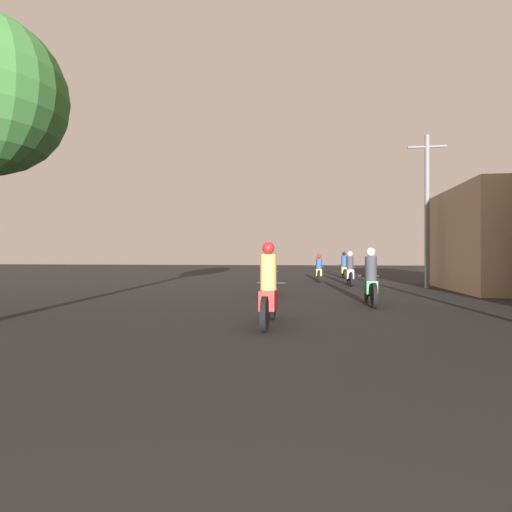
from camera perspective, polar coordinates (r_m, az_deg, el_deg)
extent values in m
cylinder|color=black|center=(8.72, 2.36, -6.92)|extent=(0.10, 0.65, 0.65)
cylinder|color=black|center=(7.28, 1.22, -8.30)|extent=(0.10, 0.65, 0.65)
cube|color=red|center=(7.98, 1.85, -6.19)|extent=(0.30, 0.90, 0.38)
cylinder|color=black|center=(8.42, 2.19, -3.87)|extent=(0.60, 0.04, 0.04)
cylinder|color=#B28E47|center=(7.85, 1.78, -2.31)|extent=(0.32, 0.32, 0.70)
sphere|color=#A51919|center=(7.84, 1.78, 1.14)|extent=(0.24, 0.24, 0.24)
cylinder|color=black|center=(12.24, 15.62, -4.87)|extent=(0.10, 0.67, 0.67)
cylinder|color=black|center=(10.99, 16.50, -5.43)|extent=(0.10, 0.67, 0.67)
cube|color=#1E6B33|center=(11.60, 16.04, -4.25)|extent=(0.30, 0.73, 0.36)
cylinder|color=black|center=(11.99, 15.76, -2.77)|extent=(0.60, 0.04, 0.04)
cylinder|color=#2D2D33|center=(11.50, 16.09, -1.71)|extent=(0.32, 0.32, 0.67)
sphere|color=silver|center=(11.49, 16.09, 0.56)|extent=(0.24, 0.24, 0.24)
cylinder|color=black|center=(14.71, 2.15, -4.18)|extent=(0.10, 0.60, 0.60)
cylinder|color=black|center=(13.27, 1.51, -4.64)|extent=(0.10, 0.60, 0.60)
cube|color=#ADADB2|center=(13.97, 1.85, -3.56)|extent=(0.30, 0.78, 0.41)
cylinder|color=black|center=(14.43, 2.05, -2.23)|extent=(0.60, 0.04, 0.04)
cylinder|color=maroon|center=(13.87, 1.82, -1.29)|extent=(0.32, 0.32, 0.70)
sphere|color=black|center=(13.87, 1.82, 0.64)|extent=(0.24, 0.24, 0.24)
cylinder|color=black|center=(19.93, 13.05, -3.00)|extent=(0.10, 0.66, 0.66)
cylinder|color=black|center=(18.46, 13.46, -3.23)|extent=(0.10, 0.66, 0.66)
cube|color=silver|center=(19.18, 13.25, -2.51)|extent=(0.30, 0.82, 0.40)
cylinder|color=black|center=(19.65, 13.12, -1.56)|extent=(0.60, 0.04, 0.04)
cylinder|color=#2D2D33|center=(19.09, 13.27, -0.98)|extent=(0.32, 0.32, 0.62)
sphere|color=silver|center=(19.08, 13.27, 0.31)|extent=(0.24, 0.24, 0.24)
cylinder|color=black|center=(22.41, 8.95, -2.69)|extent=(0.10, 0.64, 0.64)
cylinder|color=black|center=(20.98, 9.02, -2.88)|extent=(0.10, 0.64, 0.64)
cube|color=orange|center=(21.68, 8.98, -2.32)|extent=(0.30, 0.75, 0.35)
cylinder|color=black|center=(22.14, 8.96, -1.55)|extent=(0.60, 0.04, 0.04)
cylinder|color=navy|center=(21.59, 8.99, -1.12)|extent=(0.32, 0.32, 0.56)
sphere|color=#A51919|center=(21.59, 8.99, -0.06)|extent=(0.24, 0.24, 0.24)
cylinder|color=black|center=(26.36, 12.31, -2.35)|extent=(0.10, 0.59, 0.59)
cylinder|color=black|center=(24.97, 12.56, -2.48)|extent=(0.10, 0.59, 0.59)
cube|color=gold|center=(25.66, 12.43, -1.95)|extent=(0.30, 0.92, 0.41)
cylinder|color=black|center=(26.10, 12.35, -1.25)|extent=(0.60, 0.04, 0.04)
cylinder|color=navy|center=(25.55, 12.45, -0.73)|extent=(0.32, 0.32, 0.69)
sphere|color=black|center=(25.55, 12.45, 0.32)|extent=(0.24, 0.24, 0.24)
cube|color=tan|center=(18.83, 31.91, 2.00)|extent=(4.32, 6.57, 4.06)
cylinder|color=slate|center=(18.67, 23.25, 5.85)|extent=(0.20, 0.20, 6.55)
cylinder|color=slate|center=(19.15, 23.25, 14.14)|extent=(1.60, 0.10, 0.10)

